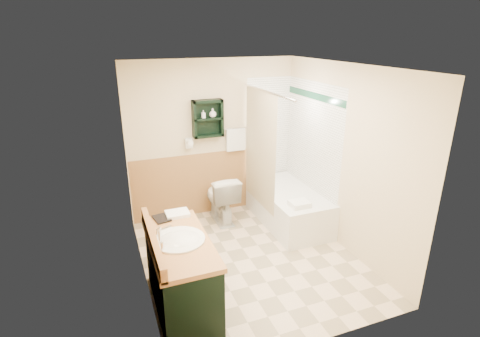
% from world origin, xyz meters
% --- Properties ---
extents(floor, '(3.00, 3.00, 0.00)m').
position_xyz_m(floor, '(0.00, 0.00, 0.00)').
color(floor, beige).
rests_on(floor, ground).
extents(back_wall, '(2.60, 0.04, 2.40)m').
position_xyz_m(back_wall, '(0.00, 1.52, 1.20)').
color(back_wall, beige).
rests_on(back_wall, ground).
extents(left_wall, '(0.04, 3.00, 2.40)m').
position_xyz_m(left_wall, '(-1.32, 0.00, 1.20)').
color(left_wall, beige).
rests_on(left_wall, ground).
extents(right_wall, '(0.04, 3.00, 2.40)m').
position_xyz_m(right_wall, '(1.32, 0.00, 1.20)').
color(right_wall, beige).
rests_on(right_wall, ground).
extents(ceiling, '(2.60, 3.00, 0.04)m').
position_xyz_m(ceiling, '(0.00, 0.00, 2.42)').
color(ceiling, white).
rests_on(ceiling, back_wall).
extents(wainscot_left, '(2.98, 2.98, 1.00)m').
position_xyz_m(wainscot_left, '(-1.29, 0.00, 0.50)').
color(wainscot_left, '#B9804B').
rests_on(wainscot_left, left_wall).
extents(wainscot_back, '(2.58, 2.58, 1.00)m').
position_xyz_m(wainscot_back, '(0.00, 1.49, 0.50)').
color(wainscot_back, '#B9804B').
rests_on(wainscot_back, back_wall).
extents(mirror_frame, '(1.30, 1.30, 1.00)m').
position_xyz_m(mirror_frame, '(-1.27, -0.55, 1.50)').
color(mirror_frame, brown).
rests_on(mirror_frame, left_wall).
extents(mirror_glass, '(1.20, 1.20, 0.90)m').
position_xyz_m(mirror_glass, '(-1.27, -0.55, 1.50)').
color(mirror_glass, white).
rests_on(mirror_glass, left_wall).
extents(tile_right, '(1.50, 1.50, 2.10)m').
position_xyz_m(tile_right, '(1.28, 0.75, 1.05)').
color(tile_right, white).
rests_on(tile_right, right_wall).
extents(tile_back, '(0.95, 0.95, 2.10)m').
position_xyz_m(tile_back, '(1.03, 1.48, 1.05)').
color(tile_back, white).
rests_on(tile_back, back_wall).
extents(tile_accent, '(1.50, 1.50, 0.10)m').
position_xyz_m(tile_accent, '(1.27, 0.75, 1.90)').
color(tile_accent, '#12412C').
rests_on(tile_accent, right_wall).
extents(wall_shelf, '(0.45, 0.15, 0.55)m').
position_xyz_m(wall_shelf, '(-0.10, 1.41, 1.55)').
color(wall_shelf, black).
rests_on(wall_shelf, back_wall).
extents(hair_dryer, '(0.10, 0.24, 0.18)m').
position_xyz_m(hair_dryer, '(-0.40, 1.43, 1.20)').
color(hair_dryer, white).
rests_on(hair_dryer, back_wall).
extents(towel_bar, '(0.40, 0.06, 0.40)m').
position_xyz_m(towel_bar, '(0.35, 1.45, 1.35)').
color(towel_bar, silver).
rests_on(towel_bar, back_wall).
extents(curtain_rod, '(0.03, 1.60, 0.03)m').
position_xyz_m(curtain_rod, '(0.53, 0.75, 2.00)').
color(curtain_rod, silver).
rests_on(curtain_rod, back_wall).
extents(shower_curtain, '(1.05, 1.05, 1.70)m').
position_xyz_m(shower_curtain, '(0.53, 0.92, 1.15)').
color(shower_curtain, '#B8A98B').
rests_on(shower_curtain, curtain_rod).
extents(vanity, '(0.59, 1.24, 0.79)m').
position_xyz_m(vanity, '(-0.99, -0.55, 0.40)').
color(vanity, black).
rests_on(vanity, ground).
extents(bathtub, '(0.79, 1.50, 0.52)m').
position_xyz_m(bathtub, '(0.93, 0.71, 0.26)').
color(bathtub, white).
rests_on(bathtub, ground).
extents(toilet, '(0.42, 0.75, 0.73)m').
position_xyz_m(toilet, '(-0.00, 1.15, 0.37)').
color(toilet, white).
rests_on(toilet, ground).
extents(counter_towel, '(0.26, 0.20, 0.04)m').
position_xyz_m(counter_towel, '(-0.89, -0.01, 0.81)').
color(counter_towel, silver).
rests_on(counter_towel, vanity).
extents(vanity_book, '(0.16, 0.05, 0.22)m').
position_xyz_m(vanity_book, '(-1.16, -0.06, 0.90)').
color(vanity_book, black).
rests_on(vanity_book, vanity).
extents(tub_towel, '(0.26, 0.22, 0.07)m').
position_xyz_m(tub_towel, '(0.80, 0.18, 0.56)').
color(tub_towel, silver).
rests_on(tub_towel, bathtub).
extents(soap_bottle_a, '(0.06, 0.12, 0.05)m').
position_xyz_m(soap_bottle_a, '(-0.17, 1.40, 1.59)').
color(soap_bottle_a, white).
rests_on(soap_bottle_a, wall_shelf).
extents(soap_bottle_b, '(0.13, 0.15, 0.10)m').
position_xyz_m(soap_bottle_b, '(-0.02, 1.40, 1.62)').
color(soap_bottle_b, white).
rests_on(soap_bottle_b, wall_shelf).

